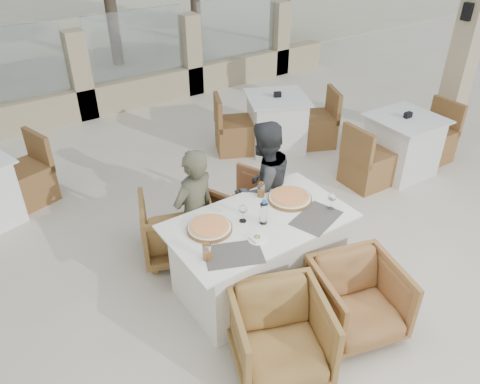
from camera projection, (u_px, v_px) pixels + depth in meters
ground at (257, 287)px, 4.43m from camera, size 80.00×80.00×0.00m
perimeter_wall_far at (79, 70)px, 7.33m from camera, size 10.00×0.34×1.60m
lantern_pillar at (459, 74)px, 6.56m from camera, size 0.34×0.34×2.00m
dining_table at (259, 255)px, 4.23m from camera, size 1.60×0.90×0.77m
placemat_near_left at (234, 254)px, 3.64m from camera, size 0.53×0.45×0.00m
placemat_near_right at (316, 218)px, 4.05m from camera, size 0.52×0.43×0.00m
pizza_left at (210, 227)px, 3.90m from camera, size 0.39×0.39×0.05m
pizza_right at (290, 198)px, 4.27m from camera, size 0.46×0.46×0.05m
water_bottle at (264, 212)px, 3.93m from camera, size 0.07×0.07×0.23m
wine_glass_centre at (243, 212)px, 3.96m from camera, size 0.08×0.08×0.18m
wine_glass_corner at (332, 200)px, 4.12m from camera, size 0.08×0.08×0.18m
beer_glass_left at (207, 252)px, 3.57m from camera, size 0.07×0.07×0.14m
beer_glass_right at (261, 190)px, 4.31m from camera, size 0.08×0.08×0.14m
olive_dish at (257, 238)px, 3.78m from camera, size 0.14×0.14×0.04m
armchair_far_left at (177, 226)px, 4.69m from camera, size 0.91×0.92×0.65m
armchair_far_right at (247, 206)px, 5.02m from camera, size 0.88×0.89×0.62m
armchair_near_left at (280, 335)px, 3.54m from camera, size 0.92×0.93×0.66m
armchair_near_right at (358, 299)px, 3.86m from camera, size 0.84×0.86×0.64m
diner_left at (195, 214)px, 4.30m from camera, size 0.54×0.42×1.31m
diner_right at (263, 187)px, 4.63m from camera, size 0.72×0.59×1.38m
bg_table_b at (276, 123)px, 6.65m from camera, size 1.83×1.42×0.77m
bg_table_c at (402, 145)px, 6.06m from camera, size 1.66×0.87×0.77m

